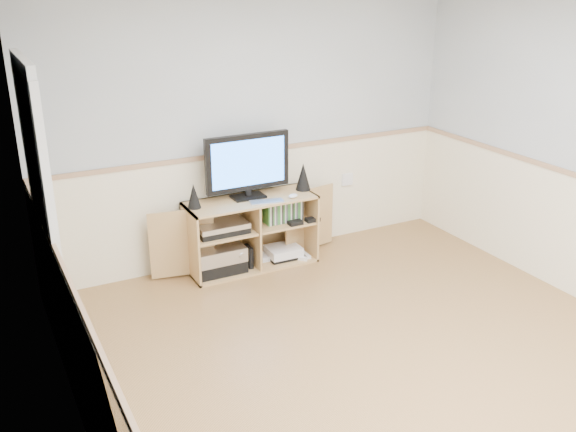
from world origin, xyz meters
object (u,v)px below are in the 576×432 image
object	(u,v)px
media_cabinet	(249,230)
keyboard	(267,202)
game_consoles	(282,252)
monitor	(248,164)

from	to	relation	value
media_cabinet	keyboard	xyz separation A→B (m)	(0.10, -0.19, 0.32)
media_cabinet	game_consoles	bearing A→B (deg)	-12.26
media_cabinet	keyboard	size ratio (longest dim) A/B	6.24
media_cabinet	game_consoles	size ratio (longest dim) A/B	4.11
monitor	keyboard	world-z (taller)	monitor
media_cabinet	monitor	bearing A→B (deg)	-90.00
monitor	game_consoles	size ratio (longest dim) A/B	1.75
game_consoles	keyboard	bearing A→B (deg)	-148.69
keyboard	game_consoles	xyz separation A→B (m)	(0.21, 0.13, -0.59)
keyboard	media_cabinet	bearing A→B (deg)	128.18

